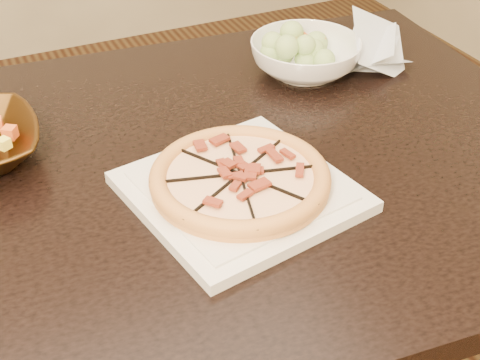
% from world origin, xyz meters
% --- Properties ---
extents(dining_table, '(1.47, 1.02, 0.75)m').
position_xyz_m(dining_table, '(0.06, -0.17, 0.65)').
color(dining_table, black).
rests_on(dining_table, floor).
extents(plate, '(0.34, 0.34, 0.02)m').
position_xyz_m(plate, '(0.16, -0.30, 0.76)').
color(plate, silver).
rests_on(plate, dining_table).
extents(pizza, '(0.26, 0.26, 0.03)m').
position_xyz_m(pizza, '(0.16, -0.30, 0.78)').
color(pizza, '#D6824B').
rests_on(pizza, plate).
extents(salad_bowl, '(0.21, 0.21, 0.07)m').
position_xyz_m(salad_bowl, '(0.44, 0.01, 0.78)').
color(salad_bowl, white).
rests_on(salad_bowl, dining_table).
extents(salad, '(0.11, 0.11, 0.04)m').
position_xyz_m(salad, '(0.44, 0.01, 0.83)').
color(salad, '#A2BE79').
rests_on(salad, salad_bowl).
extents(cling_film, '(0.15, 0.13, 0.05)m').
position_xyz_m(cling_film, '(0.59, -0.02, 0.78)').
color(cling_film, silver).
rests_on(cling_film, dining_table).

